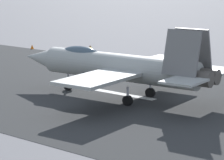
{
  "coord_description": "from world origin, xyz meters",
  "views": [
    {
      "loc": [
        -26.95,
        34.19,
        9.87
      ],
      "look_at": [
        -3.03,
        4.52,
        2.2
      ],
      "focal_mm": 89.66,
      "sensor_mm": 36.0,
      "label": 1
    }
  ],
  "objects_px": {
    "fighter_jet": "(118,66)",
    "crew_person": "(90,53)",
    "marker_cone_far": "(32,47)",
    "marker_cone_mid": "(137,60)"
  },
  "relations": [
    {
      "from": "fighter_jet",
      "to": "crew_person",
      "type": "distance_m",
      "value": 17.75
    },
    {
      "from": "marker_cone_mid",
      "to": "marker_cone_far",
      "type": "relative_size",
      "value": 1.0
    },
    {
      "from": "fighter_jet",
      "to": "marker_cone_far",
      "type": "relative_size",
      "value": 32.53
    },
    {
      "from": "crew_person",
      "to": "marker_cone_mid",
      "type": "xyz_separation_m",
      "value": [
        -4.54,
        -2.32,
        -0.58
      ]
    },
    {
      "from": "fighter_jet",
      "to": "marker_cone_far",
      "type": "bearing_deg",
      "value": -29.88
    },
    {
      "from": "marker_cone_far",
      "to": "marker_cone_mid",
      "type": "bearing_deg",
      "value": 180.0
    },
    {
      "from": "marker_cone_far",
      "to": "crew_person",
      "type": "bearing_deg",
      "value": 168.67
    },
    {
      "from": "fighter_jet",
      "to": "marker_cone_far",
      "type": "height_order",
      "value": "fighter_jet"
    },
    {
      "from": "crew_person",
      "to": "marker_cone_mid",
      "type": "distance_m",
      "value": 5.13
    },
    {
      "from": "fighter_jet",
      "to": "marker_cone_mid",
      "type": "bearing_deg",
      "value": -58.87
    }
  ]
}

